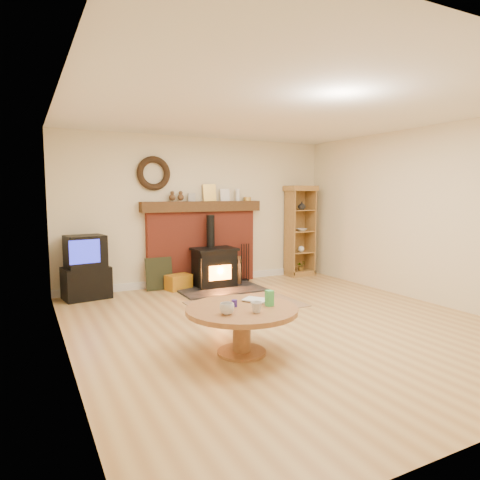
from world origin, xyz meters
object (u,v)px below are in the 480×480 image
wood_stove (215,269)px  coffee_table (242,316)px  tv_unit (86,268)px  curio_cabinet (299,231)px

wood_stove → coffee_table: bearing=-108.9°
wood_stove → tv_unit: (-2.08, 0.20, 0.14)m
tv_unit → curio_cabinet: (4.02, 0.08, 0.42)m
curio_cabinet → wood_stove: bearing=-171.7°
wood_stove → tv_unit: bearing=174.6°
tv_unit → coffee_table: 3.31m
tv_unit → curio_cabinet: curio_cabinet is taller
tv_unit → curio_cabinet: bearing=1.2°
wood_stove → curio_cabinet: curio_cabinet is taller
tv_unit → curio_cabinet: size_ratio=0.56×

